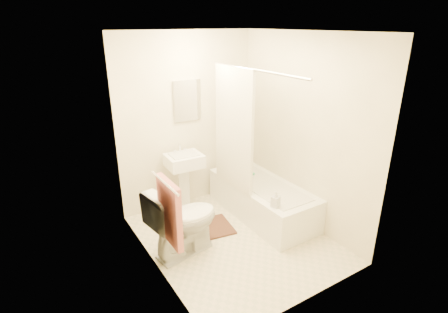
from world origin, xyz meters
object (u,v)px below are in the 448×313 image
bath_mat (205,229)px  soap_bottle (276,199)px  sink (185,181)px  toilet (184,221)px  bathtub (262,199)px

bath_mat → soap_bottle: 1.03m
sink → toilet: bearing=-114.1°
soap_bottle → bath_mat: bearing=133.2°
bath_mat → toilet: bearing=-147.3°
bathtub → sink: bearing=142.4°
sink → bath_mat: 0.73m
toilet → sink: size_ratio=0.90×
bathtub → bath_mat: size_ratio=2.42×
sink → bath_mat: (-0.01, -0.58, -0.45)m
bathtub → toilet: bearing=-171.1°
toilet → bath_mat: bearing=-66.5°
sink → bath_mat: sink is taller
soap_bottle → sink: bearing=115.8°
toilet → sink: (0.43, 0.85, 0.05)m
toilet → soap_bottle: bearing=-119.0°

